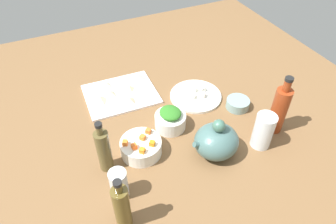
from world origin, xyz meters
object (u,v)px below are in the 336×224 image
Objects in this scene: plate_tofu at (196,96)px; bowl_greens at (170,121)px; bowl_carrots at (141,147)px; drinking_glass_1 at (263,131)px; cutting_board at (121,94)px; bottle_2 at (104,150)px; drinking_glass_0 at (119,184)px; bottle_0 at (279,109)px; bowl_small_side at (238,104)px; teapot at (216,141)px; bottle_1 at (122,207)px.

plate_tofu is 22.03cm from bowl_greens.
bowl_carrots is 45.17cm from drinking_glass_1.
bottle_2 is (16.81, 36.36, 8.64)cm from cutting_board.
bottle_0 is at bearing -177.00° from drinking_glass_0.
cutting_board is at bearing -26.84° from plate_tofu.
drinking_glass_0 is at bearing 37.63° from bowl_greens.
bowl_small_side is 28.44cm from teapot.
bottle_1 reaches higher than bowl_carrots.
bowl_small_side is (-46.57, -6.39, -0.83)cm from bowl_carrots.
bottle_0 is 1.18× the size of bottle_1.
bowl_small_side is 68.45cm from bottle_1.
bottle_1 reaches higher than drinking_glass_1.
drinking_glass_0 is (-0.89, 12.59, -3.48)cm from bottle_2.
bowl_small_side is 0.87× the size of drinking_glass_0.
teapot reaches higher than drinking_glass_0.
bowl_carrots is 53.98cm from bottle_0.
bottle_2 is (46.91, 21.13, 8.54)cm from plate_tofu.
bowl_greens reaches higher than cutting_board.
drinking_glass_1 is (4.13, 21.24, 5.15)cm from bowl_small_side.
bottle_2 is at bearing -7.94° from bottle_0.
bowl_greens is 0.58× the size of bottle_1.
cutting_board is 3.18× the size of bowl_small_side.
bowl_carrots is at bearing -11.23° from bottle_0.
cutting_board is 2.76× the size of drinking_glass_0.
bowl_greens is 1.09× the size of drinking_glass_0.
bottle_1 is 57.62cm from drinking_glass_1.
teapot is at bearing 155.42° from bowl_carrots.
bottle_1 is (17.84, 58.95, 8.58)cm from cutting_board.
bowl_carrots is 1.34× the size of drinking_glass_0.
bottle_2 is (59.99, 7.62, 7.11)cm from bowl_small_side.
bowl_carrots is 0.70× the size of bottle_2.
bowl_carrots is at bearing -19.28° from drinking_glass_1.
drinking_glass_1 is (-27.11, 22.51, 4.11)cm from bowl_greens.
plate_tofu is 1.29× the size of teapot.
teapot reaches higher than plate_tofu.
bowl_carrots is 28.54cm from bottle_1.
drinking_glass_1 is (9.98, 4.44, -3.30)cm from bottle_0.
teapot is 41.21cm from bottle_1.
cutting_board is at bearing -42.89° from bottle_0.
bowl_small_side is at bearing -70.81° from bottle_0.
plate_tofu is 2.33× the size of bowl_small_side.
drinking_glass_1 is (-17.72, 3.54, 0.88)cm from teapot.
bowl_small_side is at bearing -153.66° from bottle_1.
drinking_glass_0 reaches higher than cutting_board.
bowl_greens is 0.82× the size of bowl_carrots.
bowl_carrots is 1.54× the size of bowl_small_side.
bowl_greens is at bearing -133.41° from bottle_1.
bottle_0 is (-49.03, 45.54, 9.98)cm from cutting_board.
bowl_greens is at bearing -25.99° from bottle_0.
plate_tofu is 18.86cm from bowl_small_side.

